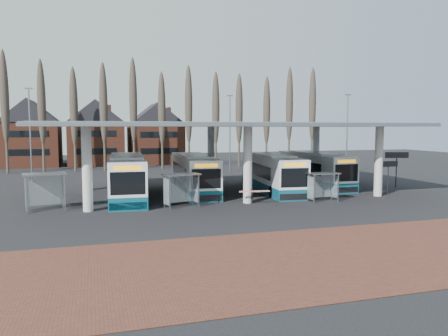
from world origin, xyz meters
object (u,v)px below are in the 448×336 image
object	(u,v)px
bus_0	(127,177)
shelter_2	(322,181)
bus_2	(271,173)
bus_1	(194,174)
bus_3	(314,170)
shelter_1	(181,183)
shelter_0	(45,183)

from	to	relation	value
bus_0	shelter_2	distance (m)	16.27
bus_2	bus_1	bearing A→B (deg)	174.70
bus_3	shelter_1	distance (m)	17.58
bus_0	shelter_1	distance (m)	6.82
shelter_0	bus_2	bearing A→B (deg)	2.83
shelter_0	shelter_2	distance (m)	21.04
bus_0	bus_1	distance (m)	6.33
bus_3	shelter_1	xyz separation A→B (m)	(-15.51, -8.27, 0.22)
bus_0	bus_2	xyz separation A→B (m)	(13.31, 0.13, -0.08)
bus_1	shelter_2	distance (m)	11.98
bus_1	shelter_0	distance (m)	13.59
bus_2	shelter_2	world-z (taller)	bus_2
bus_1	shelter_1	xyz separation A→B (m)	(-2.69, -7.40, 0.19)
shelter_1	shelter_2	world-z (taller)	shelter_1
bus_3	shelter_2	xyz separation A→B (m)	(-4.18, -9.16, 0.08)
bus_0	bus_3	world-z (taller)	bus_0
shelter_1	bus_1	bearing A→B (deg)	57.46
shelter_1	shelter_0	bearing A→B (deg)	158.31
bus_1	shelter_1	world-z (taller)	bus_1
shelter_0	bus_3	bearing A→B (deg)	4.87
bus_0	shelter_1	bearing A→B (deg)	-55.70
bus_0	shelter_2	xyz separation A→B (m)	(14.79, -6.78, -0.02)
bus_2	shelter_0	distance (m)	19.93
shelter_0	shelter_2	world-z (taller)	shelter_0
bus_3	shelter_2	bearing A→B (deg)	-113.64
bus_3	shelter_2	world-z (taller)	bus_3
bus_0	shelter_2	bearing A→B (deg)	-20.71
bus_1	bus_2	world-z (taller)	bus_1
bus_0	bus_2	size ratio (longest dim) A/B	1.04
shelter_0	shelter_1	bearing A→B (deg)	-19.29
bus_1	bus_3	distance (m)	12.85
shelter_0	shelter_2	bearing A→B (deg)	-16.79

